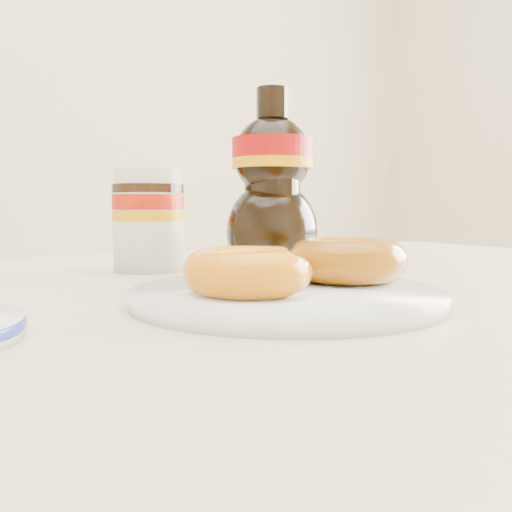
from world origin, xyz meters
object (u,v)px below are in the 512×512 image
donut_whole (347,260)px  nutella_jar (149,217)px  donut_bitten (248,271)px  dining_table (230,374)px  plate (287,295)px  syrup_bottle (272,183)px

donut_whole → nutella_jar: 0.29m
donut_bitten → dining_table: bearing=55.1°
dining_table → donut_whole: (0.07, -0.08, 0.11)m
donut_bitten → donut_whole: 0.11m
plate → nutella_jar: (-0.02, 0.28, 0.06)m
plate → donut_bitten: 0.05m
dining_table → donut_whole: bearing=-48.3°
nutella_jar → syrup_bottle: bearing=-49.5°
nutella_jar → syrup_bottle: size_ratio=0.59×
donut_bitten → syrup_bottle: bearing=38.5°
donut_whole → syrup_bottle: (0.01, 0.15, 0.07)m
dining_table → syrup_bottle: size_ratio=6.70×
donut_bitten → donut_whole: (0.11, 0.02, 0.00)m
donut_whole → syrup_bottle: size_ratio=0.50×
plate → donut_whole: (0.07, 0.01, 0.02)m
donut_bitten → nutella_jar: nutella_jar is taller
syrup_bottle → donut_bitten: bearing=-126.7°
dining_table → plate: plate is taller
donut_whole → syrup_bottle: bearing=84.4°
plate → donut_bitten: bearing=-169.0°
dining_table → donut_bitten: donut_bitten is taller
dining_table → plate: size_ratio=5.53×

